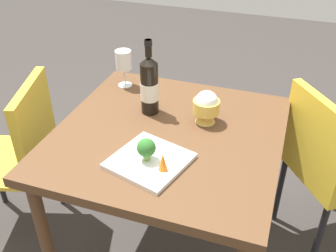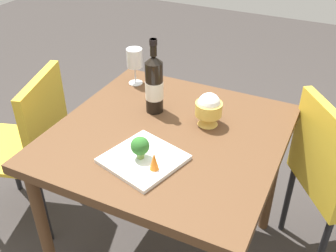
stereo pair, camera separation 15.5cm
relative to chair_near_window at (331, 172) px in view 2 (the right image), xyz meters
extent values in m
cube|color=brown|center=(0.63, 0.31, 0.19)|extent=(0.89, 0.89, 0.04)
cylinder|color=brown|center=(0.25, -0.07, -0.18)|extent=(0.05, 0.05, 0.70)
cylinder|color=brown|center=(1.02, -0.07, -0.18)|extent=(0.05, 0.05, 0.70)
cylinder|color=brown|center=(1.02, 0.70, -0.18)|extent=(0.05, 0.05, 0.70)
cube|color=gold|center=(0.06, 0.04, 0.12)|extent=(0.27, 0.35, 0.40)
cylinder|color=black|center=(0.15, -0.10, -0.31)|extent=(0.03, 0.03, 0.43)
cube|color=gold|center=(1.44, 0.39, -0.09)|extent=(0.50, 0.50, 0.02)
cube|color=gold|center=(1.27, 0.33, 0.12)|extent=(0.16, 0.39, 0.40)
cylinder|color=black|center=(1.65, 0.28, -0.31)|extent=(0.03, 0.03, 0.43)
cylinder|color=black|center=(1.22, 0.50, -0.31)|extent=(0.03, 0.03, 0.43)
cylinder|color=black|center=(1.33, 0.18, -0.31)|extent=(0.03, 0.03, 0.43)
cylinder|color=black|center=(0.76, 0.19, 0.33)|extent=(0.08, 0.08, 0.23)
cone|color=black|center=(0.76, 0.19, 0.45)|extent=(0.08, 0.08, 0.03)
cylinder|color=black|center=(0.76, 0.19, 0.50)|extent=(0.03, 0.03, 0.07)
cylinder|color=black|center=(0.76, 0.19, 0.53)|extent=(0.03, 0.03, 0.02)
cylinder|color=silver|center=(0.76, 0.19, 0.31)|extent=(0.08, 0.08, 0.08)
cylinder|color=white|center=(0.96, 0.00, 0.21)|extent=(0.07, 0.07, 0.00)
cylinder|color=white|center=(0.96, 0.00, 0.26)|extent=(0.01, 0.01, 0.08)
cylinder|color=white|center=(0.96, 0.00, 0.35)|extent=(0.08, 0.08, 0.09)
cone|color=gold|center=(0.51, 0.19, 0.23)|extent=(0.08, 0.08, 0.04)
cylinder|color=gold|center=(0.51, 0.19, 0.28)|extent=(0.11, 0.11, 0.05)
sphere|color=white|center=(0.51, 0.19, 0.31)|extent=(0.09, 0.09, 0.09)
cube|color=white|center=(0.63, 0.52, 0.22)|extent=(0.31, 0.31, 0.02)
cylinder|color=#729E4C|center=(0.64, 0.52, 0.24)|extent=(0.03, 0.03, 0.03)
sphere|color=#2D6B28|center=(0.64, 0.52, 0.28)|extent=(0.07, 0.07, 0.07)
cone|color=orange|center=(0.57, 0.56, 0.26)|extent=(0.03, 0.03, 0.07)
camera|label=1|loc=(0.21, 1.53, 1.10)|focal=41.72mm
camera|label=2|loc=(0.07, 1.47, 1.10)|focal=41.72mm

